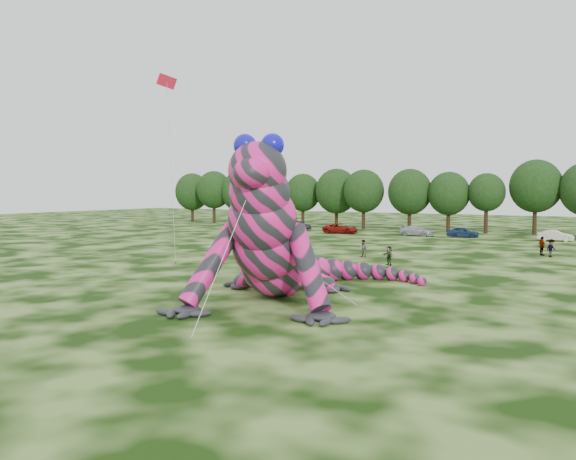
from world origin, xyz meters
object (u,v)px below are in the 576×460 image
Objects in this scene: car_2 at (341,229)px; spectator_2 at (551,248)px; inflatable_gecko at (278,218)px; spectator_3 at (542,246)px; car_4 at (463,232)px; tree_4 at (303,200)px; tree_7 at (410,200)px; tree_9 at (486,203)px; tree_8 at (449,202)px; tree_5 at (337,198)px; car_0 at (252,224)px; spectator_5 at (389,256)px; spectator_1 at (364,248)px; tree_3 at (268,199)px; tree_10 at (535,197)px; car_1 at (297,226)px; car_3 at (417,231)px; tree_0 at (192,198)px; car_5 at (555,236)px; tree_6 at (364,199)px; tree_1 at (214,197)px; spectator_4 at (299,233)px; flying_kite at (167,95)px; tree_2 at (239,198)px.

spectator_2 reaches higher than car_2.
spectator_3 is at bearing 51.31° from inflatable_gecko.
tree_4 is at bearing 62.94° from car_4.
tree_9 is at bearing 2.78° from tree_7.
tree_5 is at bearing 175.61° from tree_8.
spectator_5 is at bearing -127.18° from car_0.
car_2 is 28.44m from spectator_1.
tree_10 is at bearing 2.01° from tree_3.
tree_9 reaches higher than car_1.
car_3 is at bearing 140.02° from spectator_5.
tree_0 is 66.38m from car_5.
tree_6 is 5.99× the size of spectator_5.
tree_1 reaches higher than car_5.
tree_1 is 0.93× the size of tree_10.
car_4 is at bearing -39.87° from tree_7.
tree_6 is 0.90× the size of tree_10.
spectator_4 is (-28.33, 3.43, -0.05)m from spectator_3.
tree_6 is at bearing 24.56° from spectator_4.
tree_6 is 13.34m from tree_8.
car_5 is at bearing -41.73° from tree_9.
car_3 is (3.94, -8.89, -4.05)m from tree_7.
tree_4 reaches higher than car_3.
tree_5 is 30.52m from tree_10.
inflatable_gecko is at bearing -91.56° from tree_9.
tree_5 is 2.39× the size of car_4.
tree_5 is 5.74× the size of spectator_2.
spectator_1 is at bearing -47.41° from tree_3.
tree_5 reaches higher than car_5.
car_1 is 16.75m from spectator_4.
inflatable_gecko reaches higher than car_3.
tree_1 is 18.73m from tree_4.
tree_8 is 17.64m from car_5.
tree_7 is 5.22× the size of spectator_3.
tree_4 is at bearing 107.08° from flying_kite.
tree_2 is 29.01m from car_2.
tree_0 is 72.61m from spectator_2.
car_2 is (18.75, -10.39, -4.01)m from tree_3.
spectator_1 is (-3.08, -26.78, 0.12)m from car_4.
car_4 is (34.04, -1.08, -0.00)m from car_0.
spectator_1 is (39.75, -37.00, -4.01)m from tree_2.
tree_2 is 7.50m from tree_3.
car_3 is at bearing -88.14° from car_0.
car_1 is (-26.70, -7.92, -3.63)m from tree_9.
tree_5 is at bearing 22.31° from car_2.
tree_1 is 2.39× the size of car_4.
tree_0 is 5.24× the size of spectator_3.
inflatable_gecko reaches higher than car_5.
tree_2 is 38.84m from tree_8.
tree_0 is 1.00× the size of tree_7.
tree_5 is (6.52, -0.28, 0.37)m from tree_4.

